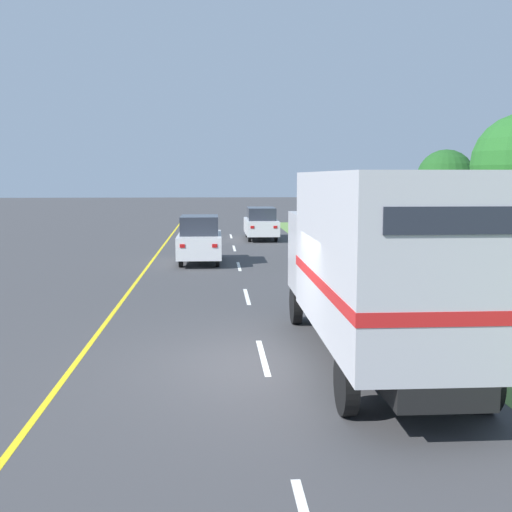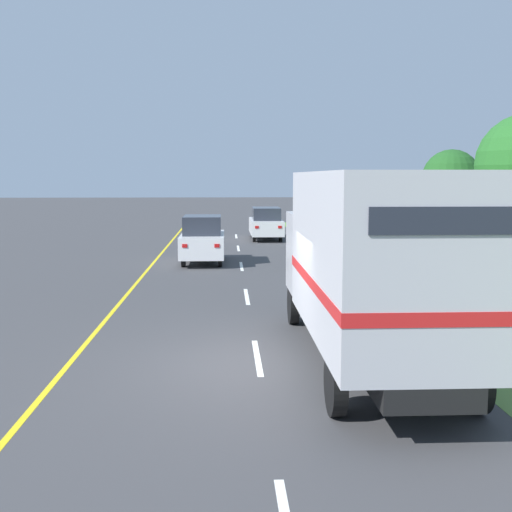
{
  "view_description": "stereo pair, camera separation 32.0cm",
  "coord_description": "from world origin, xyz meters",
  "px_view_note": "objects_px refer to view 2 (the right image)",
  "views": [
    {
      "loc": [
        -0.94,
        -12.11,
        3.64
      ],
      "look_at": [
        0.3,
        7.44,
        1.2
      ],
      "focal_mm": 45.0,
      "sensor_mm": 36.0,
      "label": 1
    },
    {
      "loc": [
        -0.62,
        -12.13,
        3.64
      ],
      "look_at": [
        0.3,
        7.44,
        1.2
      ],
      "focal_mm": 45.0,
      "sensor_mm": 36.0,
      "label": 2
    }
  ],
  "objects_px": {
    "horse_trailer_truck": "(373,261)",
    "lead_car_white": "(203,239)",
    "highway_sign": "(426,234)",
    "roadside_tree_mid": "(451,178)",
    "lead_car_white_ahead": "(266,223)"
  },
  "relations": [
    {
      "from": "horse_trailer_truck",
      "to": "roadside_tree_mid",
      "type": "height_order",
      "value": "roadside_tree_mid"
    },
    {
      "from": "lead_car_white",
      "to": "roadside_tree_mid",
      "type": "xyz_separation_m",
      "value": [
        12.96,
        6.8,
        2.53
      ]
    },
    {
      "from": "roadside_tree_mid",
      "to": "lead_car_white_ahead",
      "type": "bearing_deg",
      "value": 161.38
    },
    {
      "from": "lead_car_white",
      "to": "roadside_tree_mid",
      "type": "relative_size",
      "value": 0.8
    },
    {
      "from": "lead_car_white",
      "to": "lead_car_white_ahead",
      "type": "height_order",
      "value": "lead_car_white"
    },
    {
      "from": "lead_car_white",
      "to": "lead_car_white_ahead",
      "type": "bearing_deg",
      "value": 71.83
    },
    {
      "from": "highway_sign",
      "to": "lead_car_white",
      "type": "bearing_deg",
      "value": 142.53
    },
    {
      "from": "highway_sign",
      "to": "roadside_tree_mid",
      "type": "height_order",
      "value": "roadside_tree_mid"
    },
    {
      "from": "horse_trailer_truck",
      "to": "highway_sign",
      "type": "bearing_deg",
      "value": 66.9
    },
    {
      "from": "horse_trailer_truck",
      "to": "lead_car_white",
      "type": "relative_size",
      "value": 2.05
    },
    {
      "from": "lead_car_white",
      "to": "highway_sign",
      "type": "height_order",
      "value": "highway_sign"
    },
    {
      "from": "horse_trailer_truck",
      "to": "roadside_tree_mid",
      "type": "relative_size",
      "value": 1.63
    },
    {
      "from": "roadside_tree_mid",
      "to": "highway_sign",
      "type": "bearing_deg",
      "value": -112.56
    },
    {
      "from": "lead_car_white_ahead",
      "to": "roadside_tree_mid",
      "type": "bearing_deg",
      "value": -18.62
    },
    {
      "from": "horse_trailer_truck",
      "to": "lead_car_white_ahead",
      "type": "distance_m",
      "value": 25.24
    }
  ]
}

